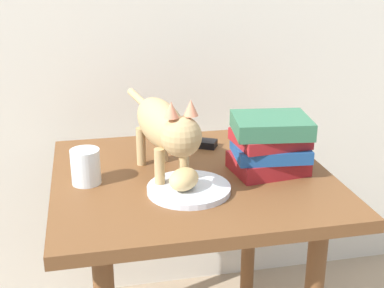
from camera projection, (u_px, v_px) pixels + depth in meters
side_table at (192, 207)px, 1.33m from camera, size 0.68×0.63×0.60m
plate at (189, 189)px, 1.20m from camera, size 0.19×0.19×0.01m
bread_roll at (184, 179)px, 1.17m from camera, size 0.10×0.10×0.05m
cat at (164, 127)px, 1.23m from camera, size 0.13×0.48×0.23m
book_stack at (270, 144)px, 1.29m from camera, size 0.20×0.17×0.14m
candle_jar at (86, 169)px, 1.23m from camera, size 0.07×0.07×0.08m
tv_remote at (190, 142)px, 1.49m from camera, size 0.15×0.11×0.02m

